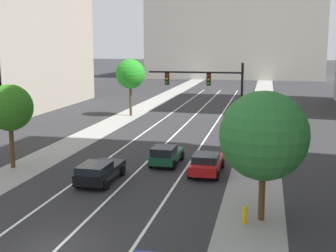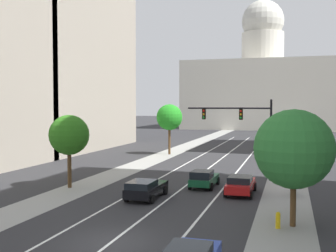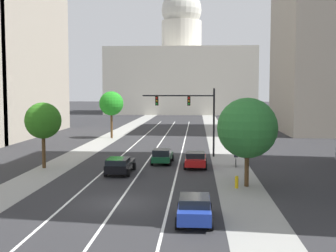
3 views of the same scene
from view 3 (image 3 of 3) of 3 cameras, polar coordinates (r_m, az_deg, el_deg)
name	(u,v)px [view 3 (image 3 of 3)]	position (r m, az deg, el deg)	size (l,w,h in m)	color
ground_plane	(165,136)	(66.85, -0.37, -1.29)	(400.00, 400.00, 0.00)	#2B2B2D
sidewalk_left	(107,139)	(63.03, -7.97, -1.69)	(3.37, 130.00, 0.01)	gray
sidewalk_right	(219,140)	(61.79, 6.72, -1.81)	(3.37, 130.00, 0.01)	gray
lane_stripe_left	(130,149)	(52.39, -5.01, -2.96)	(0.16, 90.00, 0.01)	white
lane_stripe_center	(156,149)	(52.01, -1.57, -3.00)	(0.16, 90.00, 0.01)	white
lane_stripe_right	(183,149)	(51.81, 1.91, -3.03)	(0.16, 90.00, 0.01)	white
capitol_building	(181,74)	(134.75, 1.76, 6.78)	(43.37, 26.70, 38.22)	beige
car_red	(195,159)	(39.76, 3.62, -4.34)	(2.08, 4.49, 1.42)	red
car_green	(162,156)	(41.55, -0.75, -3.92)	(2.00, 4.09, 1.47)	#14512D
car_black	(120,165)	(36.86, -6.31, -5.06)	(2.11, 4.60, 1.42)	black
car_blue	(194,208)	(23.58, 3.47, -10.62)	(1.92, 4.23, 1.46)	#1E389E
traffic_signal_mast	(192,109)	(45.70, 3.16, 2.20)	(7.59, 0.39, 7.19)	black
fire_hydrant	(237,182)	(31.71, 8.97, -7.23)	(0.26, 0.35, 0.91)	yellow
cyclist	(236,157)	(40.51, 8.87, -4.06)	(0.38, 1.70, 1.72)	black
street_tree_near_left	(43,121)	(40.41, -16.03, 0.66)	(3.24, 3.24, 5.91)	#51381E
street_tree_mid_left	(111,104)	(63.87, -7.42, 2.93)	(3.52, 3.52, 6.83)	#51381E
street_tree_near_right	(247,128)	(31.89, 10.33, -0.26)	(4.36, 4.36, 6.46)	#51381E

